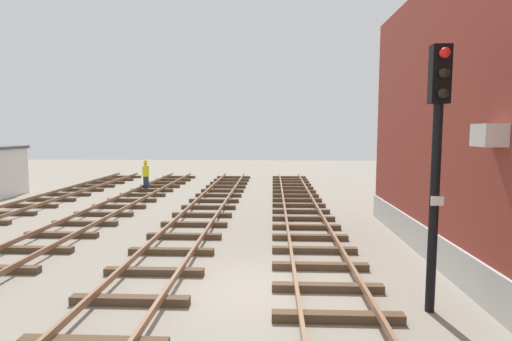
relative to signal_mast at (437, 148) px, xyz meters
name	(u,v)px	position (x,y,z in m)	size (l,w,h in m)	color
ground_plane	(261,291)	(-3.41, 0.91, -3.29)	(80.00, 80.00, 0.00)	gray
track_near_building	(327,286)	(-1.92, 0.91, -3.16)	(2.50, 44.20, 0.32)	#4C3826
track_centre	(143,283)	(-6.11, 0.91, -3.15)	(2.50, 44.20, 0.32)	#4C3826
signal_mast	(437,148)	(0.00, 0.00, 0.00)	(0.36, 0.40, 5.22)	black
track_worker_foreground	(146,175)	(-10.85, 15.95, -2.36)	(0.40, 0.40, 1.87)	#262D4C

